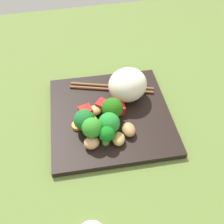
% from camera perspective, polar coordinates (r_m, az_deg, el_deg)
% --- Properties ---
extents(ground_plane, '(1.10, 1.10, 0.02)m').
position_cam_1_polar(ground_plane, '(0.62, -0.33, -1.69)').
color(ground_plane, olive).
extents(square_plate, '(0.28, 0.28, 0.01)m').
position_cam_1_polar(square_plate, '(0.60, -0.34, -0.65)').
color(square_plate, black).
rests_on(square_plate, ground_plane).
extents(rice_mound, '(0.12, 0.12, 0.08)m').
position_cam_1_polar(rice_mound, '(0.61, 3.41, 5.94)').
color(rice_mound, white).
rests_on(rice_mound, square_plate).
extents(broccoli_floret_0, '(0.05, 0.05, 0.05)m').
position_cam_1_polar(broccoli_floret_0, '(0.55, -6.05, -1.80)').
color(broccoli_floret_0, '#609C3D').
rests_on(broccoli_floret_0, square_plate).
extents(broccoli_floret_1, '(0.05, 0.05, 0.06)m').
position_cam_1_polar(broccoli_floret_1, '(0.54, -0.64, -2.49)').
color(broccoli_floret_1, '#549041').
rests_on(broccoli_floret_1, square_plate).
extents(broccoli_floret_2, '(0.04, 0.04, 0.06)m').
position_cam_1_polar(broccoli_floret_2, '(0.52, -4.37, -3.47)').
color(broccoli_floret_2, '#6AA144').
rests_on(broccoli_floret_2, square_plate).
extents(broccoli_floret_3, '(0.03, 0.03, 0.05)m').
position_cam_1_polar(broccoli_floret_3, '(0.53, -1.14, -4.93)').
color(broccoli_floret_3, '#65B052').
rests_on(broccoli_floret_3, square_plate).
extents(broccoli_floret_4, '(0.05, 0.05, 0.06)m').
position_cam_1_polar(broccoli_floret_4, '(0.56, 0.45, 0.85)').
color(broccoli_floret_4, '#5BA04B').
rests_on(broccoli_floret_4, square_plate).
extents(carrot_slice_0, '(0.03, 0.03, 0.00)m').
position_cam_1_polar(carrot_slice_0, '(0.57, -2.20, -3.35)').
color(carrot_slice_0, orange).
rests_on(carrot_slice_0, square_plate).
extents(carrot_slice_1, '(0.03, 0.03, 0.01)m').
position_cam_1_polar(carrot_slice_1, '(0.58, -4.71, -1.78)').
color(carrot_slice_1, orange).
rests_on(carrot_slice_1, square_plate).
extents(carrot_slice_2, '(0.03, 0.03, 0.01)m').
position_cam_1_polar(carrot_slice_2, '(0.58, -7.55, -2.93)').
color(carrot_slice_2, orange).
rests_on(carrot_slice_2, square_plate).
extents(pepper_chunk_0, '(0.03, 0.03, 0.02)m').
position_cam_1_polar(pepper_chunk_0, '(0.59, -5.77, 0.12)').
color(pepper_chunk_0, red).
rests_on(pepper_chunk_0, square_plate).
extents(pepper_chunk_1, '(0.04, 0.04, 0.02)m').
position_cam_1_polar(pepper_chunk_1, '(0.60, -1.93, 1.35)').
color(pepper_chunk_1, red).
rests_on(pepper_chunk_1, square_plate).
extents(pepper_chunk_2, '(0.03, 0.03, 0.02)m').
position_cam_1_polar(pepper_chunk_2, '(0.59, 1.32, 0.93)').
color(pepper_chunk_2, red).
rests_on(pepper_chunk_2, square_plate).
extents(chicken_piece_0, '(0.03, 0.04, 0.02)m').
position_cam_1_polar(chicken_piece_0, '(0.54, 1.10, -5.94)').
color(chicken_piece_0, tan).
rests_on(chicken_piece_0, square_plate).
extents(chicken_piece_1, '(0.03, 0.04, 0.02)m').
position_cam_1_polar(chicken_piece_1, '(0.55, 3.63, -3.83)').
color(chicken_piece_1, tan).
rests_on(chicken_piece_1, square_plate).
extents(chicken_piece_2, '(0.04, 0.03, 0.02)m').
position_cam_1_polar(chicken_piece_2, '(0.53, -4.47, -6.68)').
color(chicken_piece_2, tan).
rests_on(chicken_piece_2, square_plate).
extents(chicken_piece_4, '(0.04, 0.04, 0.02)m').
position_cam_1_polar(chicken_piece_4, '(0.59, -3.73, 0.36)').
color(chicken_piece_4, tan).
rests_on(chicken_piece_4, square_plate).
extents(chopstick_pair, '(0.20, 0.08, 0.01)m').
position_cam_1_polar(chopstick_pair, '(0.65, -0.07, 5.31)').
color(chopstick_pair, brown).
rests_on(chopstick_pair, square_plate).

